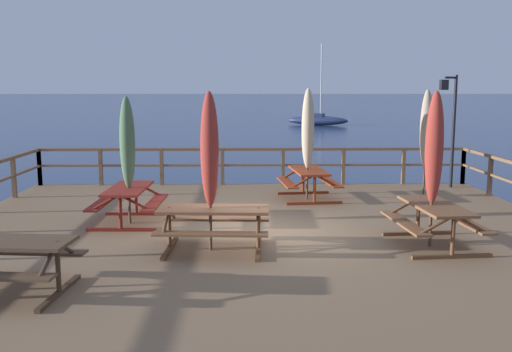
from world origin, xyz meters
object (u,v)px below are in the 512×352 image
Objects in this scene: picnic_table_mid_right at (435,216)px; patio_umbrella_tall_mid_right at (308,129)px; patio_umbrella_short_front at (210,150)px; lamp_post_hooked at (450,114)px; picnic_table_front_right at (214,219)px; sailboat_distant at (317,120)px; picnic_table_front_left at (3,255)px; picnic_table_back_left at (309,178)px; picnic_table_mid_centre at (128,197)px; patio_umbrella_tall_back_right at (434,149)px; patio_umbrella_short_mid at (127,143)px; patio_umbrella_tall_mid_left at (426,129)px.

patio_umbrella_tall_mid_right is at bearing 112.43° from picnic_table_mid_right.
patio_umbrella_short_front is 8.94m from lamp_post_hooked.
picnic_table_front_right is 46.34m from sailboat_distant.
lamp_post_hooked reaches higher than picnic_table_front_left.
picnic_table_back_left is at bearing 111.92° from picnic_table_mid_right.
picnic_table_mid_centre is 0.66× the size of patio_umbrella_tall_back_right.
picnic_table_back_left is at bearing 64.22° from patio_umbrella_short_front.
picnic_table_mid_right is at bearing -68.08° from picnic_table_back_left.
patio_umbrella_short_mid is at bearing 131.50° from patio_umbrella_short_front.
patio_umbrella_tall_mid_right reaches higher than picnic_table_mid_centre.
lamp_post_hooked is at bearing 26.87° from patio_umbrella_short_mid.
picnic_table_front_right is at bearing -177.20° from patio_umbrella_tall_back_right.
picnic_table_mid_right is (6.80, 2.31, -0.00)m from picnic_table_front_left.
picnic_table_back_left is 4.80m from picnic_table_mid_right.
picnic_table_front_right and picnic_table_back_left have the same top height.
patio_umbrella_short_front is 0.87× the size of lamp_post_hooked.
patio_umbrella_short_mid is 2.77m from patio_umbrella_short_front.
picnic_table_front_right is 9.04m from lamp_post_hooked.
picnic_table_mid_centre is 0.66× the size of patio_umbrella_short_front.
picnic_table_back_left is 4.97m from patio_umbrella_short_mid.
sailboat_distant is (9.45, 43.63, -1.99)m from patio_umbrella_short_mid.
patio_umbrella_tall_mid_right is at bearing 111.47° from patio_umbrella_tall_back_right.
patio_umbrella_short_front is at bearing -177.15° from picnic_table_mid_right.
lamp_post_hooked reaches higher than patio_umbrella_short_mid.
picnic_table_front_right is 0.71× the size of patio_umbrella_tall_back_right.
patio_umbrella_tall_back_right is (-0.08, -0.02, 1.22)m from picnic_table_mid_right.
patio_umbrella_tall_back_right is 6.54m from lamp_post_hooked.
picnic_table_mid_right is 0.71× the size of patio_umbrella_tall_mid_right.
picnic_table_mid_centre is at bearing -153.43° from lamp_post_hooked.
patio_umbrella_tall_mid_left reaches higher than patio_umbrella_short_front.
patio_umbrella_short_front is (-5.36, -5.08, -0.00)m from patio_umbrella_tall_mid_left.
picnic_table_front_left is at bearing -161.18° from patio_umbrella_tall_back_right.
sailboat_distant is at bearing 77.78° from patio_umbrella_short_mid.
lamp_post_hooked is (8.25, 4.13, 1.56)m from picnic_table_mid_centre.
picnic_table_mid_centre is at bearing 131.34° from patio_umbrella_short_front.
patio_umbrella_tall_mid_right reaches higher than picnic_table_front_right.
patio_umbrella_tall_back_right is at bearing -94.58° from sailboat_distant.
patio_umbrella_short_mid is (0.92, 4.19, 1.14)m from picnic_table_front_left.
sailboat_distant is (9.47, 43.59, -0.84)m from picnic_table_mid_centre.
picnic_table_mid_right is 1.23m from patio_umbrella_tall_back_right.
patio_umbrella_tall_mid_right reaches higher than picnic_table_back_left.
sailboat_distant reaches higher than patio_umbrella_tall_mid_right.
lamp_post_hooked is at bearing 68.74° from picnic_table_mid_right.
patio_umbrella_tall_mid_right is 0.89× the size of lamp_post_hooked.
sailboat_distant is at bearing 88.23° from lamp_post_hooked.
patio_umbrella_tall_mid_left reaches higher than picnic_table_front_left.
patio_umbrella_tall_mid_left is 3.19m from patio_umbrella_tall_mid_right.
picnic_table_front_left is at bearing -126.31° from patio_umbrella_tall_mid_right.
patio_umbrella_tall_mid_left is 1.00× the size of patio_umbrella_short_front.
picnic_table_mid_right is (5.90, -1.91, 0.00)m from picnic_table_mid_centre.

